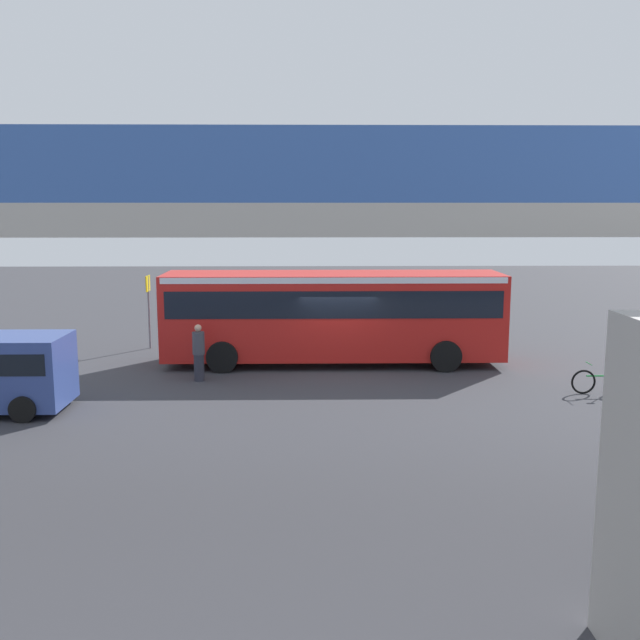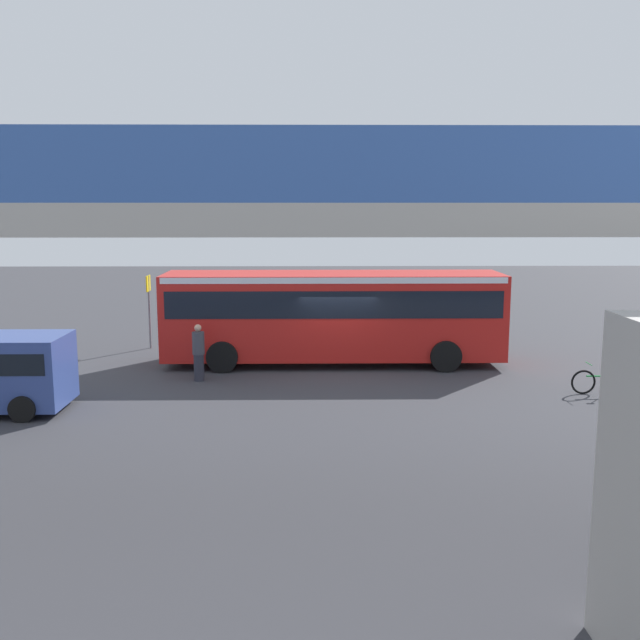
% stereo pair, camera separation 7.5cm
% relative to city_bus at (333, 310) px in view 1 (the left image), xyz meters
% --- Properties ---
extents(ground, '(80.00, 80.00, 0.00)m').
position_rel_city_bus_xyz_m(ground, '(-0.12, 0.66, -1.88)').
color(ground, '#38383D').
extents(city_bus, '(11.54, 2.85, 3.15)m').
position_rel_city_bus_xyz_m(city_bus, '(0.00, 0.00, 0.00)').
color(city_bus, red).
rests_on(city_bus, ground).
extents(bicycle_green, '(1.77, 0.44, 0.96)m').
position_rel_city_bus_xyz_m(bicycle_green, '(-7.68, 4.15, -1.51)').
color(bicycle_green, black).
rests_on(bicycle_green, ground).
extents(pedestrian, '(0.38, 0.38, 1.79)m').
position_rel_city_bus_xyz_m(pedestrian, '(4.27, 2.37, -1.00)').
color(pedestrian, '#2D2D38').
rests_on(pedestrian, ground).
extents(traffic_sign, '(0.08, 0.60, 2.80)m').
position_rel_city_bus_xyz_m(traffic_sign, '(6.93, -2.79, 0.01)').
color(traffic_sign, slate).
rests_on(traffic_sign, ground).
extents(lane_dash_leftmost, '(2.00, 0.20, 0.01)m').
position_rel_city_bus_xyz_m(lane_dash_leftmost, '(-4.12, -1.65, -1.88)').
color(lane_dash_leftmost, silver).
rests_on(lane_dash_leftmost, ground).
extents(lane_dash_left, '(2.00, 0.20, 0.01)m').
position_rel_city_bus_xyz_m(lane_dash_left, '(-0.12, -1.65, -1.88)').
color(lane_dash_left, silver).
rests_on(lane_dash_left, ground).
extents(lane_dash_centre, '(2.00, 0.20, 0.01)m').
position_rel_city_bus_xyz_m(lane_dash_centre, '(3.88, -1.65, -1.88)').
color(lane_dash_centre, silver).
rests_on(lane_dash_centre, ground).
extents(pedestrian_overpass, '(31.67, 2.60, 6.58)m').
position_rel_city_bus_xyz_m(pedestrian_overpass, '(-0.12, 12.34, 3.03)').
color(pedestrian_overpass, '#B2ADA5').
rests_on(pedestrian_overpass, ground).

